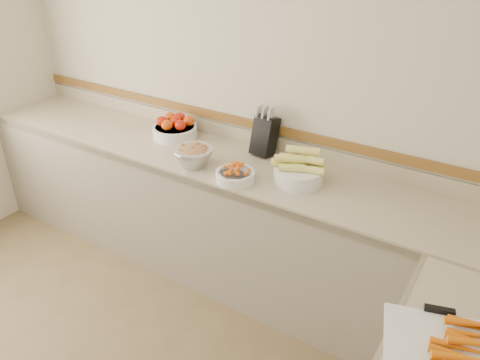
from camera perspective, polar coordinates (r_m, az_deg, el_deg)
The scene contains 8 objects.
back_wall at distance 3.15m, azimuth 0.97°, elevation 11.30°, with size 4.00×4.00×0.00m, color beige.
counter_back at distance 3.27m, azimuth -2.13°, elevation -4.50°, with size 4.00×0.65×1.08m.
knife_block at distance 3.07m, azimuth 3.03°, elevation 5.54°, with size 0.16×0.18×0.34m.
tomato_bowl at distance 3.38m, azimuth -7.94°, elevation 6.24°, with size 0.32×0.32×0.16m.
cherry_tomato_bowl at distance 2.77m, azimuth -0.61°, elevation 0.70°, with size 0.23×0.23×0.12m.
corn_bowl at distance 2.76m, azimuth 7.15°, elevation 1.16°, with size 0.33×0.30×0.22m.
rhubarb_bowl at distance 2.94m, azimuth -5.68°, elevation 3.05°, with size 0.26×0.26×0.15m.
cutting_board at distance 1.91m, azimuth 25.44°, elevation -18.68°, with size 0.62×0.54×0.07m.
Camera 1 is at (1.56, -0.56, 2.24)m, focal length 35.00 mm.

